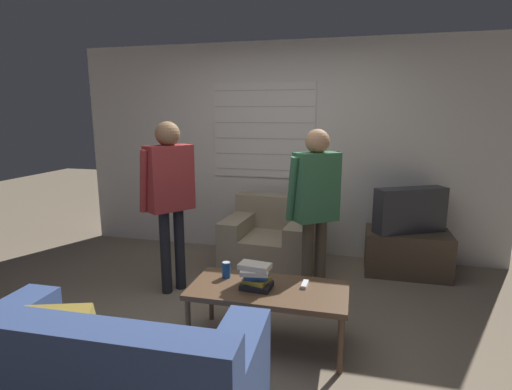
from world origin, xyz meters
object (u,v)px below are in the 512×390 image
at_px(person_right_standing, 315,197).
at_px(armchair_beige, 271,241).
at_px(book_stack, 256,276).
at_px(spare_remote, 305,284).
at_px(coffee_table, 268,293).
at_px(couch_blue, 102,384).
at_px(soda_can, 226,270).
at_px(tv, 410,210).
at_px(person_left_standing, 169,186).

bearing_deg(person_right_standing, armchair_beige, 89.07).
bearing_deg(person_right_standing, book_stack, -150.58).
relative_size(armchair_beige, spare_remote, 7.70).
bearing_deg(armchair_beige, coffee_table, 105.28).
xyz_separation_m(armchair_beige, person_right_standing, (0.55, -0.78, 0.69)).
bearing_deg(couch_blue, soda_can, 73.91).
bearing_deg(tv, couch_blue, 27.97).
distance_m(couch_blue, spare_remote, 1.51).
xyz_separation_m(person_left_standing, person_right_standing, (1.36, 0.04, -0.05)).
relative_size(coffee_table, book_stack, 4.66).
distance_m(tv, person_left_standing, 2.52).
xyz_separation_m(couch_blue, spare_remote, (0.93, 1.17, 0.16)).
bearing_deg(armchair_beige, person_right_standing, 129.52).
bearing_deg(tv, soda_can, 17.60).
bearing_deg(tv, person_left_standing, -4.67).
bearing_deg(person_right_standing, spare_remote, -125.95).
distance_m(coffee_table, tv, 2.09).
distance_m(person_left_standing, spare_remote, 1.60).
distance_m(coffee_table, person_right_standing, 0.98).
xyz_separation_m(armchair_beige, book_stack, (0.21, -1.54, 0.23)).
bearing_deg(person_left_standing, soda_can, -92.57).
height_order(couch_blue, person_right_standing, person_right_standing).
bearing_deg(soda_can, coffee_table, -16.45).
bearing_deg(person_left_standing, armchair_beige, -9.25).
bearing_deg(couch_blue, person_right_standing, 61.44).
height_order(armchair_beige, book_stack, armchair_beige).
xyz_separation_m(armchair_beige, spare_remote, (0.56, -1.41, 0.15)).
bearing_deg(book_stack, spare_remote, 19.67).
bearing_deg(spare_remote, couch_blue, -125.43).
relative_size(armchair_beige, coffee_table, 0.87).
bearing_deg(soda_can, book_stack, -26.13).
height_order(tv, soda_can, tv).
height_order(tv, person_right_standing, person_right_standing).
bearing_deg(tv, spare_remote, 31.84).
xyz_separation_m(coffee_table, spare_remote, (0.26, 0.10, 0.05)).
distance_m(coffee_table, spare_remote, 0.28).
xyz_separation_m(person_right_standing, book_stack, (-0.34, -0.76, -0.46)).
distance_m(person_right_standing, book_stack, 0.95).
relative_size(couch_blue, tv, 2.14).
relative_size(armchair_beige, person_right_standing, 0.64).
bearing_deg(spare_remote, book_stack, -157.39).
distance_m(armchair_beige, person_right_standing, 1.18).
height_order(tv, spare_remote, tv).
distance_m(person_right_standing, spare_remote, 0.83).
distance_m(armchair_beige, book_stack, 1.57).
distance_m(coffee_table, soda_can, 0.39).
height_order(coffee_table, spare_remote, spare_remote).
xyz_separation_m(coffee_table, person_right_standing, (0.26, 0.73, 0.59)).
relative_size(couch_blue, coffee_table, 1.42).
xyz_separation_m(soda_can, spare_remote, (0.62, -0.01, -0.05)).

